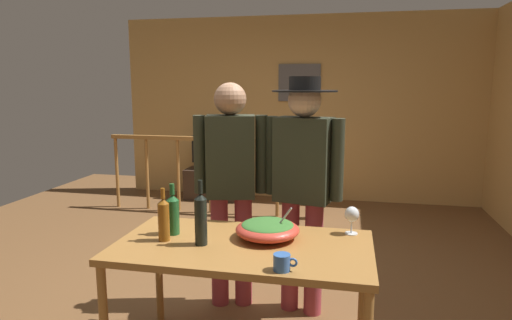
# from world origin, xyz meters

# --- Properties ---
(ground_plane) EXTENTS (7.92, 7.92, 0.00)m
(ground_plane) POSITION_xyz_m (0.00, 0.00, 0.00)
(ground_plane) COLOR brown
(back_wall) EXTENTS (5.21, 0.10, 2.64)m
(back_wall) POSITION_xyz_m (0.00, 3.05, 1.32)
(back_wall) COLOR tan
(back_wall) RESTS_ON ground_plane
(framed_picture) EXTENTS (0.60, 0.03, 0.53)m
(framed_picture) POSITION_xyz_m (0.02, 2.99, 1.70)
(framed_picture) COLOR #575556
(stair_railing) EXTENTS (2.76, 0.10, 1.05)m
(stair_railing) POSITION_xyz_m (-0.60, 2.00, 0.64)
(stair_railing) COLOR #9E6B33
(stair_railing) RESTS_ON ground_plane
(tv_console) EXTENTS (0.90, 0.40, 0.44)m
(tv_console) POSITION_xyz_m (-1.15, 2.70, 0.22)
(tv_console) COLOR #38281E
(tv_console) RESTS_ON ground_plane
(flat_screen_tv) EXTENTS (0.70, 0.12, 0.49)m
(flat_screen_tv) POSITION_xyz_m (-1.15, 2.67, 0.73)
(flat_screen_tv) COLOR black
(flat_screen_tv) RESTS_ON tv_console
(serving_table) EXTENTS (1.48, 0.80, 0.77)m
(serving_table) POSITION_xyz_m (0.16, -1.05, 0.69)
(serving_table) COLOR #9E6B33
(serving_table) RESTS_ON ground_plane
(salad_bowl) EXTENTS (0.38, 0.38, 0.20)m
(salad_bowl) POSITION_xyz_m (0.28, -0.93, 0.83)
(salad_bowl) COLOR #CC3D2D
(salad_bowl) RESTS_ON serving_table
(wine_glass) EXTENTS (0.09, 0.09, 0.17)m
(wine_glass) POSITION_xyz_m (0.78, -0.75, 0.88)
(wine_glass) COLOR silver
(wine_glass) RESTS_ON serving_table
(wine_bottle_green) EXTENTS (0.08, 0.08, 0.32)m
(wine_bottle_green) POSITION_xyz_m (-0.30, -0.98, 0.90)
(wine_bottle_green) COLOR #1E5628
(wine_bottle_green) RESTS_ON serving_table
(wine_bottle_amber) EXTENTS (0.07, 0.07, 0.32)m
(wine_bottle_amber) POSITION_xyz_m (-0.30, -1.09, 0.90)
(wine_bottle_amber) COLOR brown
(wine_bottle_amber) RESTS_ON serving_table
(wine_bottle_dark) EXTENTS (0.07, 0.07, 0.38)m
(wine_bottle_dark) POSITION_xyz_m (-0.07, -1.11, 0.92)
(wine_bottle_dark) COLOR black
(wine_bottle_dark) RESTS_ON serving_table
(mug_blue) EXTENTS (0.12, 0.09, 0.08)m
(mug_blue) POSITION_xyz_m (0.44, -1.37, 0.81)
(mug_blue) COLOR #3866B2
(mug_blue) RESTS_ON serving_table
(person_standing_left) EXTENTS (0.53, 0.29, 1.69)m
(person_standing_left) POSITION_xyz_m (-0.10, -0.33, 0.99)
(person_standing_left) COLOR #9E3842
(person_standing_left) RESTS_ON ground_plane
(person_standing_right) EXTENTS (0.57, 0.45, 1.73)m
(person_standing_right) POSITION_xyz_m (0.43, -0.33, 1.04)
(person_standing_right) COLOR #9E3842
(person_standing_right) RESTS_ON ground_plane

